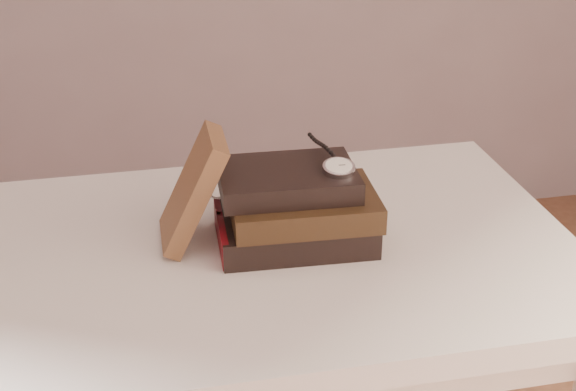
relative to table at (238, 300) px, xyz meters
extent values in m
cube|color=silver|center=(0.00, 0.00, 0.07)|extent=(1.00, 0.60, 0.04)
cube|color=white|center=(0.00, 0.00, 0.01)|extent=(0.88, 0.49, 0.08)
cylinder|color=white|center=(0.45, 0.25, -0.30)|extent=(0.05, 0.05, 0.71)
cube|color=black|center=(0.09, 0.00, 0.11)|extent=(0.23, 0.16, 0.04)
cube|color=#F9EBCC|center=(0.09, 0.00, 0.11)|extent=(0.22, 0.15, 0.03)
cube|color=gold|center=(-0.02, 0.03, 0.11)|extent=(0.01, 0.01, 0.04)
cube|color=#670910|center=(-0.02, 0.01, 0.11)|extent=(0.02, 0.14, 0.04)
cube|color=black|center=(0.10, 0.00, 0.15)|extent=(0.22, 0.15, 0.04)
cube|color=#F9EBCC|center=(0.10, 0.00, 0.15)|extent=(0.21, 0.14, 0.03)
cube|color=gold|center=(0.00, 0.02, 0.15)|extent=(0.01, 0.01, 0.04)
cube|color=black|center=(0.08, 0.01, 0.19)|extent=(0.20, 0.14, 0.03)
cube|color=#F9EBCC|center=(0.08, 0.01, 0.19)|extent=(0.20, 0.13, 0.03)
cube|color=gold|center=(-0.02, 0.04, 0.19)|extent=(0.01, 0.01, 0.03)
cube|color=#492D1C|center=(-0.06, 0.03, 0.18)|extent=(0.10, 0.11, 0.17)
cylinder|color=silver|center=(0.15, -0.01, 0.21)|extent=(0.05, 0.05, 0.02)
cylinder|color=white|center=(0.15, -0.01, 0.21)|extent=(0.04, 0.04, 0.01)
torus|color=silver|center=(0.15, -0.01, 0.21)|extent=(0.05, 0.05, 0.01)
cylinder|color=silver|center=(0.15, 0.01, 0.21)|extent=(0.01, 0.01, 0.01)
cube|color=black|center=(0.15, -0.01, 0.22)|extent=(0.00, 0.01, 0.00)
cube|color=black|center=(0.15, -0.01, 0.22)|extent=(0.01, 0.00, 0.00)
sphere|color=black|center=(0.15, 0.02, 0.22)|extent=(0.01, 0.01, 0.01)
sphere|color=black|center=(0.15, 0.03, 0.22)|extent=(0.01, 0.01, 0.01)
sphere|color=black|center=(0.15, 0.04, 0.22)|extent=(0.01, 0.01, 0.01)
sphere|color=black|center=(0.14, 0.05, 0.22)|extent=(0.01, 0.01, 0.01)
sphere|color=black|center=(0.14, 0.06, 0.22)|extent=(0.01, 0.01, 0.01)
sphere|color=black|center=(0.14, 0.07, 0.22)|extent=(0.01, 0.01, 0.01)
sphere|color=black|center=(0.14, 0.07, 0.21)|extent=(0.01, 0.01, 0.01)
sphere|color=black|center=(0.14, 0.08, 0.21)|extent=(0.01, 0.01, 0.01)
sphere|color=black|center=(0.14, 0.09, 0.21)|extent=(0.01, 0.01, 0.01)
sphere|color=black|center=(0.14, 0.10, 0.21)|extent=(0.01, 0.01, 0.01)
sphere|color=black|center=(0.13, 0.11, 0.22)|extent=(0.01, 0.01, 0.01)
torus|color=silver|center=(-0.01, 0.08, 0.16)|extent=(0.05, 0.02, 0.05)
torus|color=silver|center=(0.04, 0.08, 0.16)|extent=(0.05, 0.02, 0.05)
cylinder|color=silver|center=(0.01, 0.08, 0.16)|extent=(0.01, 0.00, 0.00)
cylinder|color=silver|center=(-0.03, 0.13, 0.15)|extent=(0.01, 0.10, 0.02)
cylinder|color=silver|center=(0.06, 0.13, 0.15)|extent=(0.01, 0.10, 0.02)
camera|label=1|loc=(-0.14, -1.03, 0.70)|focal=51.24mm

